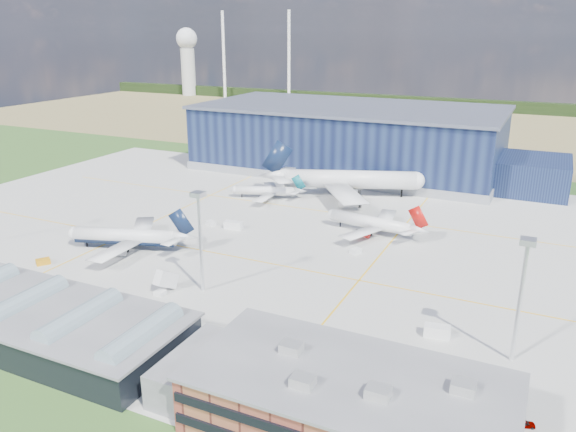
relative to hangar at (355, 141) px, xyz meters
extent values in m
plane|color=#2A4B1C|center=(-2.81, -94.80, -11.62)|extent=(600.00, 600.00, 0.00)
cube|color=#A4A39E|center=(-2.81, -84.80, -11.59)|extent=(220.00, 160.00, 0.06)
cube|color=yellow|center=(-2.81, -104.80, -11.54)|extent=(180.00, 0.40, 0.02)
cube|color=yellow|center=(-2.81, -59.80, -11.54)|extent=(180.00, 0.40, 0.02)
cube|color=yellow|center=(-32.81, -84.80, -11.54)|extent=(0.40, 120.00, 0.02)
cube|color=yellow|center=(37.19, -84.80, -11.54)|extent=(0.40, 120.00, 0.02)
cube|color=#927A4E|center=(-2.81, 125.20, -11.62)|extent=(600.00, 220.00, 0.01)
cube|color=black|center=(-2.81, 205.20, -7.62)|extent=(600.00, 8.00, 8.00)
cylinder|color=white|center=(-182.81, 195.20, 23.38)|extent=(2.40, 2.40, 70.00)
cylinder|color=white|center=(-122.81, 195.20, 23.38)|extent=(2.40, 2.40, 70.00)
cylinder|color=silver|center=(-222.81, 200.20, 8.38)|extent=(12.00, 12.00, 40.00)
sphere|color=white|center=(-222.81, 200.20, 36.38)|extent=(18.00, 18.00, 18.00)
cube|color=#101838|center=(-2.81, 0.20, 0.88)|extent=(120.00, 60.00, 25.00)
cube|color=gray|center=(-2.81, 0.20, -10.02)|extent=(121.00, 61.00, 3.20)
cube|color=#55596B|center=(-2.81, 0.20, 13.88)|extent=(122.00, 62.00, 1.20)
cube|color=#101838|center=(69.19, -4.80, -5.62)|extent=(24.00, 30.00, 12.00)
cube|color=brown|center=(52.19, -154.80, -7.12)|extent=(45.00, 22.00, 9.00)
cube|color=slate|center=(52.19, -154.80, -2.42)|extent=(46.00, 23.00, 0.50)
cube|color=black|center=(52.19, -143.60, -8.62)|extent=(44.00, 0.40, 1.40)
cube|color=black|center=(52.19, -143.60, -5.12)|extent=(44.00, 0.40, 1.40)
cube|color=beige|center=(42.19, -152.80, -1.52)|extent=(3.20, 2.60, 1.60)
cube|color=beige|center=(57.19, -157.80, -1.52)|extent=(3.20, 2.60, 1.60)
cube|color=beige|center=(67.19, -151.80, -1.52)|extent=(3.20, 2.60, 1.60)
cube|color=beige|center=(47.19, -159.80, -1.52)|extent=(3.20, 2.60, 1.60)
cube|color=black|center=(-12.81, -154.80, -8.62)|extent=(65.00, 22.00, 6.00)
cube|color=slate|center=(-12.81, -154.80, -5.42)|extent=(66.00, 23.00, 0.50)
cube|color=slate|center=(27.19, -154.80, -8.62)|extent=(10.00, 18.00, 6.00)
cylinder|color=#859CA5|center=(-12.81, -154.80, -5.22)|extent=(4.40, 18.00, 4.40)
cylinder|color=#859CA5|center=(1.19, -154.80, -5.22)|extent=(4.40, 18.00, 4.40)
cylinder|color=#859CA5|center=(15.19, -154.80, -5.22)|extent=(4.40, 18.00, 4.40)
cylinder|color=silver|center=(7.19, -124.80, -0.62)|extent=(0.70, 0.70, 22.00)
cube|color=silver|center=(7.19, -124.80, 10.88)|extent=(2.60, 2.60, 1.00)
cylinder|color=silver|center=(72.19, -124.80, -0.62)|extent=(0.70, 0.70, 22.00)
cube|color=silver|center=(72.19, -124.80, 10.88)|extent=(2.60, 2.60, 1.00)
cube|color=orange|center=(-37.04, -129.50, -10.91)|extent=(3.65, 3.94, 1.42)
cube|color=silver|center=(-7.51, -86.59, -10.44)|extent=(5.61, 2.98, 2.34)
cube|color=silver|center=(31.04, -89.23, -10.97)|extent=(3.02, 3.54, 1.30)
cube|color=orange|center=(13.83, -39.14, -10.93)|extent=(2.73, 3.56, 1.38)
cube|color=silver|center=(-15.35, -86.69, -10.94)|extent=(3.65, 3.10, 1.34)
cube|color=silver|center=(58.64, -122.47, -10.45)|extent=(5.19, 3.10, 2.34)
cube|color=silver|center=(-0.08, -128.31, -9.87)|extent=(3.04, 5.75, 3.50)
imported|color=#99999E|center=(75.39, -142.80, -11.06)|extent=(3.54, 2.42, 1.12)
imported|color=#99999E|center=(11.47, -142.80, -10.96)|extent=(4.23, 2.58, 1.32)
camera|label=1|loc=(73.40, -219.71, 44.11)|focal=35.00mm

